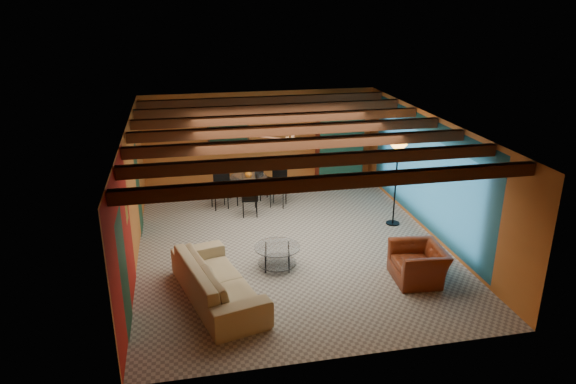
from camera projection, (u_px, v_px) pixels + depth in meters
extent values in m
cube|color=gray|center=(290.00, 244.00, 11.70)|extent=(6.50, 8.00, 0.01)
cube|color=silver|center=(290.00, 124.00, 10.76)|extent=(6.50, 8.00, 0.01)
cube|color=#BB682B|center=(261.00, 139.00, 14.91)|extent=(6.50, 0.02, 2.70)
cube|color=maroon|center=(131.00, 198.00, 10.61)|extent=(0.02, 8.00, 2.70)
cube|color=#2A667B|center=(432.00, 176.00, 11.85)|extent=(0.02, 8.00, 2.70)
imported|color=tan|center=(218.00, 280.00, 9.45)|extent=(1.64, 2.77, 0.76)
imported|color=maroon|center=(418.00, 263.00, 10.13)|extent=(0.99, 1.11, 0.68)
cube|color=maroon|center=(338.00, 148.00, 15.15)|extent=(1.24, 0.63, 2.14)
cube|color=black|center=(228.00, 131.00, 14.59)|extent=(1.05, 0.03, 0.65)
imported|color=#26661E|center=(340.00, 102.00, 14.69)|extent=(0.52, 0.47, 0.50)
imported|color=orange|center=(248.00, 163.00, 13.59)|extent=(0.25, 0.25, 0.20)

